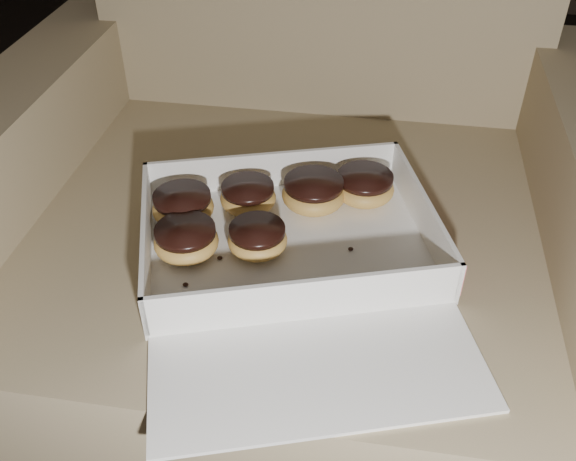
# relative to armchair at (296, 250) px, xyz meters

# --- Properties ---
(floor) EXTENTS (4.50, 4.50, 0.00)m
(floor) POSITION_rel_armchair_xyz_m (0.32, -0.14, -0.31)
(floor) COLOR black
(floor) RESTS_ON ground
(armchair) EXTENTS (0.95, 0.80, 0.99)m
(armchair) POSITION_rel_armchair_xyz_m (0.00, 0.00, 0.00)
(armchair) COLOR #857B55
(armchair) RESTS_ON floor
(bakery_box) EXTENTS (0.48, 0.53, 0.06)m
(bakery_box) POSITION_rel_armchair_xyz_m (0.03, -0.18, 0.14)
(bakery_box) COLOR white
(bakery_box) RESTS_ON armchair
(donut_a) EXTENTS (0.08, 0.08, 0.04)m
(donut_a) POSITION_rel_armchair_xyz_m (-0.11, -0.19, 0.16)
(donut_a) COLOR #E3A94F
(donut_a) RESTS_ON bakery_box
(donut_b) EXTENTS (0.09, 0.09, 0.04)m
(donut_b) POSITION_rel_armchair_xyz_m (0.10, -0.04, 0.16)
(donut_b) COLOR #E3A94F
(donut_b) RESTS_ON bakery_box
(donut_c) EXTENTS (0.08, 0.08, 0.04)m
(donut_c) POSITION_rel_armchair_xyz_m (-0.02, -0.17, 0.16)
(donut_c) COLOR #E3A94F
(donut_c) RESTS_ON bakery_box
(donut_d) EXTENTS (0.08, 0.08, 0.04)m
(donut_d) POSITION_rel_armchair_xyz_m (-0.06, -0.08, 0.16)
(donut_d) COLOR #E3A94F
(donut_d) RESTS_ON bakery_box
(donut_e) EXTENTS (0.08, 0.08, 0.04)m
(donut_e) POSITION_rel_armchair_xyz_m (-0.14, -0.12, 0.16)
(donut_e) COLOR #E3A94F
(donut_e) RESTS_ON bakery_box
(donut_f) EXTENTS (0.09, 0.09, 0.04)m
(donut_f) POSITION_rel_armchair_xyz_m (0.03, -0.06, 0.16)
(donut_f) COLOR #E3A94F
(donut_f) RESTS_ON bakery_box
(crumb_a) EXTENTS (0.01, 0.01, 0.00)m
(crumb_a) POSITION_rel_armchair_xyz_m (-0.10, -0.25, 0.14)
(crumb_a) COLOR black
(crumb_a) RESTS_ON bakery_box
(crumb_b) EXTENTS (0.01, 0.01, 0.00)m
(crumb_b) POSITION_rel_armchair_xyz_m (-0.07, -0.30, 0.14)
(crumb_b) COLOR black
(crumb_b) RESTS_ON bakery_box
(crumb_c) EXTENTS (0.01, 0.01, 0.00)m
(crumb_c) POSITION_rel_armchair_xyz_m (0.10, -0.15, 0.14)
(crumb_c) COLOR black
(crumb_c) RESTS_ON bakery_box
(crumb_d) EXTENTS (0.01, 0.01, 0.00)m
(crumb_d) POSITION_rel_armchair_xyz_m (0.18, -0.18, 0.14)
(crumb_d) COLOR black
(crumb_d) RESTS_ON bakery_box
(crumb_e) EXTENTS (0.01, 0.01, 0.00)m
(crumb_e) POSITION_rel_armchair_xyz_m (-0.07, -0.20, 0.14)
(crumb_e) COLOR black
(crumb_e) RESTS_ON bakery_box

